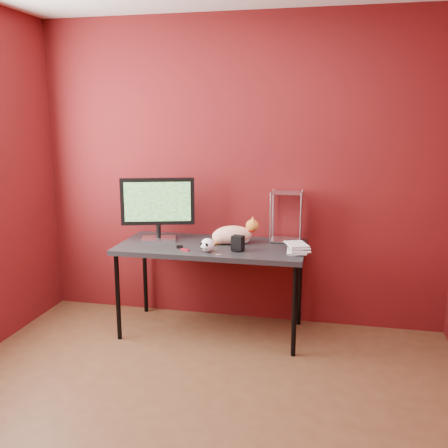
% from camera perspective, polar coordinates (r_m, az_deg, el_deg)
% --- Properties ---
extents(room, '(3.52, 3.52, 2.61)m').
position_cam_1_polar(room, '(2.57, -5.43, 4.98)').
color(room, '#51311B').
rests_on(room, ground).
extents(desk, '(1.50, 0.70, 0.75)m').
position_cam_1_polar(desk, '(4.05, -1.42, -3.08)').
color(desk, black).
rests_on(desk, ground).
extents(monitor, '(0.59, 0.27, 0.53)m').
position_cam_1_polar(monitor, '(4.16, -7.58, 2.06)').
color(monitor, '#ADACB1').
rests_on(monitor, desk).
extents(cat, '(0.43, 0.29, 0.22)m').
position_cam_1_polar(cat, '(4.06, 1.04, -1.22)').
color(cat, orange).
rests_on(cat, desk).
extents(skull_mug, '(0.11, 0.12, 0.11)m').
position_cam_1_polar(skull_mug, '(3.82, -1.89, -2.41)').
color(skull_mug, white).
rests_on(skull_mug, desk).
extents(speaker, '(0.10, 0.10, 0.12)m').
position_cam_1_polar(speaker, '(3.85, 1.59, -2.28)').
color(speaker, black).
rests_on(speaker, desk).
extents(book_stack, '(0.21, 0.24, 0.80)m').
position_cam_1_polar(book_stack, '(3.77, 7.57, 2.64)').
color(book_stack, beige).
rests_on(book_stack, desk).
extents(wire_rack, '(0.26, 0.21, 0.42)m').
position_cam_1_polar(wire_rack, '(4.14, 7.15, 0.86)').
color(wire_rack, '#ADACB1').
rests_on(wire_rack, desk).
extents(pocket_knife, '(0.07, 0.04, 0.01)m').
position_cam_1_polar(pocket_knife, '(3.88, -4.48, -2.95)').
color(pocket_knife, maroon).
rests_on(pocket_knife, desk).
extents(black_gadget, '(0.05, 0.03, 0.02)m').
position_cam_1_polar(black_gadget, '(3.95, -5.08, -2.60)').
color(black_gadget, black).
rests_on(black_gadget, desk).
extents(washer, '(0.04, 0.04, 0.00)m').
position_cam_1_polar(washer, '(3.75, -0.62, -3.53)').
color(washer, '#ADACB1').
rests_on(washer, desk).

